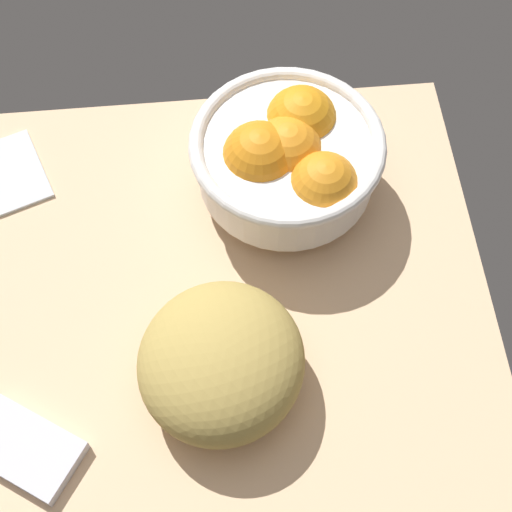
# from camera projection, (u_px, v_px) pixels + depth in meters

# --- Properties ---
(ground_plane) EXTENTS (0.66, 0.53, 0.03)m
(ground_plane) POSITION_uv_depth(u_px,v_px,m) (184.00, 296.00, 0.85)
(ground_plane) COLOR #DAB389
(fruit_bowl) EXTENTS (0.21, 0.21, 0.12)m
(fruit_bowl) POSITION_uv_depth(u_px,v_px,m) (288.00, 156.00, 0.84)
(fruit_bowl) COLOR white
(fruit_bowl) RESTS_ON ground
(bread_loaf) EXTENTS (0.22, 0.22, 0.10)m
(bread_loaf) POSITION_uv_depth(u_px,v_px,m) (221.00, 362.00, 0.75)
(bread_loaf) COLOR tan
(bread_loaf) RESTS_ON ground
(napkin_spare) EXTENTS (0.13, 0.11, 0.02)m
(napkin_spare) POSITION_uv_depth(u_px,v_px,m) (23.00, 447.00, 0.75)
(napkin_spare) COLOR silver
(napkin_spare) RESTS_ON ground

